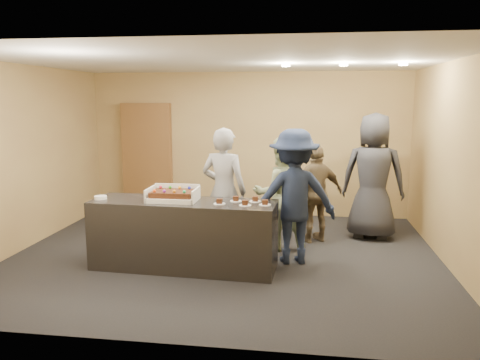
% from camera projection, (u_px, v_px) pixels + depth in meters
% --- Properties ---
extents(room, '(6.04, 6.00, 2.70)m').
position_uv_depth(room, '(225.00, 161.00, 6.45)').
color(room, black).
rests_on(room, ground).
extents(serving_counter, '(2.43, 0.82, 0.90)m').
position_uv_depth(serving_counter, '(184.00, 235.00, 6.11)').
color(serving_counter, black).
rests_on(serving_counter, floor).
extents(storage_cabinet, '(0.97, 0.15, 2.12)m').
position_uv_depth(storage_cabinet, '(147.00, 158.00, 9.12)').
color(storage_cabinet, brown).
rests_on(storage_cabinet, floor).
extents(cake_box, '(0.63, 0.44, 0.19)m').
position_uv_depth(cake_box, '(174.00, 197.00, 6.06)').
color(cake_box, white).
rests_on(cake_box, serving_counter).
extents(sheet_cake, '(0.54, 0.37, 0.11)m').
position_uv_depth(sheet_cake, '(173.00, 193.00, 6.03)').
color(sheet_cake, '#34150C').
rests_on(sheet_cake, cake_box).
extents(plate_stack, '(0.16, 0.16, 0.04)m').
position_uv_depth(plate_stack, '(101.00, 197.00, 6.15)').
color(plate_stack, white).
rests_on(plate_stack, serving_counter).
extents(slice_a, '(0.15, 0.15, 0.07)m').
position_uv_depth(slice_a, '(219.00, 202.00, 5.85)').
color(slice_a, white).
rests_on(slice_a, serving_counter).
extents(slice_b, '(0.15, 0.15, 0.07)m').
position_uv_depth(slice_b, '(236.00, 200.00, 6.00)').
color(slice_b, white).
rests_on(slice_b, serving_counter).
extents(slice_c, '(0.15, 0.15, 0.07)m').
position_uv_depth(slice_c, '(245.00, 204.00, 5.76)').
color(slice_c, white).
rests_on(slice_c, serving_counter).
extents(slice_d, '(0.15, 0.15, 0.07)m').
position_uv_depth(slice_d, '(255.00, 200.00, 5.98)').
color(slice_d, white).
rests_on(slice_d, serving_counter).
extents(slice_e, '(0.15, 0.15, 0.07)m').
position_uv_depth(slice_e, '(265.00, 203.00, 5.79)').
color(slice_e, white).
rests_on(slice_e, serving_counter).
extents(person_server_grey, '(0.73, 0.55, 1.81)m').
position_uv_depth(person_server_grey, '(224.00, 191.00, 6.66)').
color(person_server_grey, gray).
rests_on(person_server_grey, floor).
extents(person_sage_man, '(0.96, 0.84, 1.66)m').
position_uv_depth(person_sage_man, '(280.00, 194.00, 6.85)').
color(person_sage_man, '#94A376').
rests_on(person_sage_man, floor).
extents(person_navy_man, '(1.29, 0.92, 1.81)m').
position_uv_depth(person_navy_man, '(294.00, 197.00, 6.27)').
color(person_navy_man, '#18223E').
rests_on(person_navy_man, floor).
extents(person_brown_extra, '(0.96, 0.75, 1.53)m').
position_uv_depth(person_brown_extra, '(316.00, 193.00, 7.21)').
color(person_brown_extra, brown).
rests_on(person_brown_extra, floor).
extents(person_dark_suit, '(1.07, 0.79, 2.00)m').
position_uv_depth(person_dark_suit, '(373.00, 176.00, 7.36)').
color(person_dark_suit, '#27272C').
rests_on(person_dark_suit, floor).
extents(ceiling_spotlights, '(1.72, 0.12, 0.03)m').
position_uv_depth(ceiling_spotlights, '(344.00, 65.00, 6.49)').
color(ceiling_spotlights, '#FFEAC6').
rests_on(ceiling_spotlights, ceiling).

